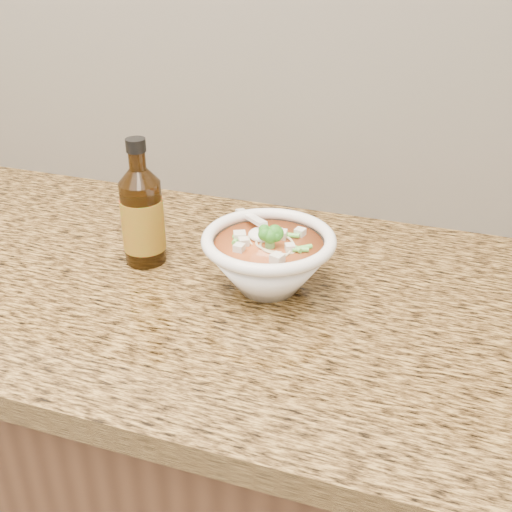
% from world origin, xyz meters
% --- Properties ---
extents(cabinet, '(4.00, 0.65, 0.86)m').
position_xyz_m(cabinet, '(0.00, 1.68, 0.43)').
color(cabinet, '#351E10').
rests_on(cabinet, ground).
extents(counter_slab, '(4.00, 0.68, 0.04)m').
position_xyz_m(counter_slab, '(0.00, 1.68, 0.88)').
color(counter_slab, '#A37B3C').
rests_on(counter_slab, cabinet).
extents(soup_bowl, '(0.20, 0.20, 0.11)m').
position_xyz_m(soup_bowl, '(0.30, 1.68, 0.95)').
color(soup_bowl, white).
rests_on(soup_bowl, counter_slab).
extents(hot_sauce_bottle, '(0.08, 0.08, 0.21)m').
position_xyz_m(hot_sauce_bottle, '(0.09, 1.70, 0.98)').
color(hot_sauce_bottle, '#321C06').
rests_on(hot_sauce_bottle, counter_slab).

